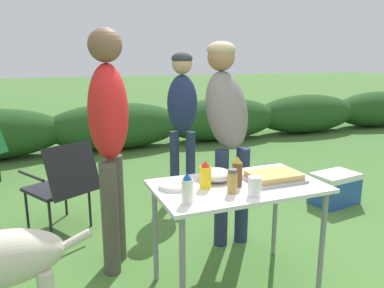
{
  "coord_description": "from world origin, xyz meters",
  "views": [
    {
      "loc": [
        -1.14,
        -2.04,
        1.55
      ],
      "look_at": [
        -0.09,
        0.6,
        0.89
      ],
      "focal_mm": 35.0,
      "sensor_mm": 36.0,
      "label": 1
    }
  ],
  "objects": [
    {
      "name": "mustard_bottle",
      "position": [
        -0.23,
        0.02,
        0.82
      ],
      "size": [
        0.07,
        0.07,
        0.18
      ],
      "color": "yellow",
      "rests_on": "folding_table"
    },
    {
      "name": "folding_table",
      "position": [
        0.0,
        0.0,
        0.66
      ],
      "size": [
        1.1,
        0.64,
        0.74
      ],
      "color": "silver",
      "rests_on": "ground"
    },
    {
      "name": "shrub_hedge",
      "position": [
        0.0,
        4.32,
        0.4
      ],
      "size": [
        14.4,
        0.9,
        0.8
      ],
      "color": "#234C1E",
      "rests_on": "ground"
    },
    {
      "name": "mixing_bowl",
      "position": [
        -0.1,
        0.13,
        0.78
      ],
      "size": [
        0.23,
        0.23,
        0.08
      ],
      "primitive_type": "ellipsoid",
      "color": "silver",
      "rests_on": "folding_table"
    },
    {
      "name": "standing_person_in_dark_puffer",
      "position": [
        0.26,
        0.69,
        1.06
      ],
      "size": [
        0.35,
        0.49,
        1.68
      ],
      "rotation": [
        0.0,
        0.0,
        -0.0
      ],
      "color": "#232D4C",
      "rests_on": "ground"
    },
    {
      "name": "cooler_box",
      "position": [
        1.71,
        0.94,
        0.17
      ],
      "size": [
        0.52,
        0.38,
        0.34
      ],
      "rotation": [
        0.0,
        0.0,
        0.13
      ],
      "color": "#234C93",
      "rests_on": "ground"
    },
    {
      "name": "spice_jar",
      "position": [
        -0.11,
        -0.13,
        0.81
      ],
      "size": [
        0.06,
        0.06,
        0.15
      ],
      "color": "#B2893D",
      "rests_on": "folding_table"
    },
    {
      "name": "plate_stack",
      "position": [
        -0.41,
        0.09,
        0.75
      ],
      "size": [
        0.2,
        0.2,
        0.03
      ],
      "primitive_type": "cylinder",
      "color": "white",
      "rests_on": "folding_table"
    },
    {
      "name": "food_tray",
      "position": [
        0.26,
        -0.02,
        0.77
      ],
      "size": [
        0.37,
        0.28,
        0.06
      ],
      "color": "#9E9EA3",
      "rests_on": "folding_table"
    },
    {
      "name": "standing_person_in_gray_fleece",
      "position": [
        0.24,
        1.7,
        1.01
      ],
      "size": [
        0.4,
        0.36,
        1.6
      ],
      "rotation": [
        0.0,
        0.0,
        -0.48
      ],
      "color": "#232D4C",
      "rests_on": "ground"
    },
    {
      "name": "camp_chair_green_behind_table",
      "position": [
        -1.03,
        1.32,
        0.47
      ],
      "size": [
        0.69,
        0.74,
        0.83
      ],
      "rotation": [
        0.0,
        0.0,
        0.5
      ],
      "color": "#232328",
      "rests_on": "ground"
    },
    {
      "name": "standing_person_with_beanie",
      "position": [
        -0.72,
        0.57,
        1.05
      ],
      "size": [
        0.4,
        0.45,
        1.75
      ],
      "rotation": [
        0.0,
        0.0,
        1.17
      ],
      "color": "#4C473D",
      "rests_on": "ground"
    },
    {
      "name": "ground_plane",
      "position": [
        0.0,
        0.0,
        0.0
      ],
      "size": [
        60.0,
        60.0,
        0.0
      ],
      "primitive_type": "plane",
      "color": "#477533"
    },
    {
      "name": "beer_bottle",
      "position": [
        -0.02,
        -0.02,
        0.83
      ],
      "size": [
        0.07,
        0.07,
        0.2
      ],
      "color": "brown",
      "rests_on": "folding_table"
    },
    {
      "name": "mayo_bottle",
      "position": [
        -0.42,
        -0.18,
        0.83
      ],
      "size": [
        0.07,
        0.07,
        0.18
      ],
      "color": "silver",
      "rests_on": "folding_table"
    },
    {
      "name": "paper_cup_stack",
      "position": [
        -0.01,
        -0.21,
        0.8
      ],
      "size": [
        0.08,
        0.08,
        0.12
      ],
      "primitive_type": "cylinder",
      "color": "white",
      "rests_on": "folding_table"
    }
  ]
}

